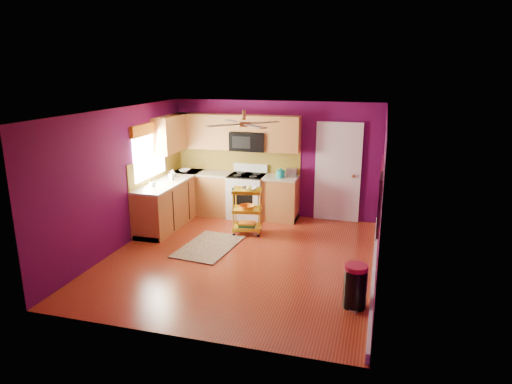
% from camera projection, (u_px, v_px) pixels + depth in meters
% --- Properties ---
extents(ground, '(5.00, 5.00, 0.00)m').
position_uv_depth(ground, '(241.00, 257.00, 7.87)').
color(ground, maroon).
rests_on(ground, ground).
extents(room_envelope, '(4.54, 5.04, 2.52)m').
position_uv_depth(room_envelope, '(242.00, 165.00, 7.44)').
color(room_envelope, '#510940').
rests_on(room_envelope, ground).
extents(lower_cabinets, '(2.81, 2.31, 0.94)m').
position_uv_depth(lower_cabinets, '(207.00, 199.00, 9.80)').
color(lower_cabinets, '#9B5E2A').
rests_on(lower_cabinets, ground).
extents(electric_range, '(0.76, 0.66, 1.13)m').
position_uv_depth(electric_range, '(247.00, 195.00, 9.91)').
color(electric_range, white).
rests_on(electric_range, ground).
extents(upper_cabinetry, '(2.80, 2.30, 1.26)m').
position_uv_depth(upper_cabinetry, '(216.00, 134.00, 9.74)').
color(upper_cabinetry, '#9B5E2A').
rests_on(upper_cabinetry, ground).
extents(left_window, '(0.08, 1.35, 1.08)m').
position_uv_depth(left_window, '(149.00, 143.00, 8.97)').
color(left_window, white).
rests_on(left_window, ground).
extents(panel_door, '(0.95, 0.11, 2.15)m').
position_uv_depth(panel_door, '(338.00, 173.00, 9.54)').
color(panel_door, white).
rests_on(panel_door, ground).
extents(right_wall_art, '(0.04, 2.74, 1.04)m').
position_uv_depth(right_wall_art, '(380.00, 191.00, 6.60)').
color(right_wall_art, black).
rests_on(right_wall_art, ground).
extents(ceiling_fan, '(1.01, 1.01, 0.26)m').
position_uv_depth(ceiling_fan, '(244.00, 123.00, 7.45)').
color(ceiling_fan, '#BF8C3F').
rests_on(ceiling_fan, ground).
extents(shag_rug, '(1.01, 1.50, 0.02)m').
position_uv_depth(shag_rug, '(209.00, 246.00, 8.32)').
color(shag_rug, black).
rests_on(shag_rug, ground).
extents(rolling_cart, '(0.60, 0.48, 0.98)m').
position_uv_depth(rolling_cart, '(247.00, 209.00, 8.87)').
color(rolling_cart, yellow).
rests_on(rolling_cart, ground).
extents(trash_can, '(0.42, 0.42, 0.61)m').
position_uv_depth(trash_can, '(355.00, 286.00, 6.18)').
color(trash_can, black).
rests_on(trash_can, ground).
extents(teal_kettle, '(0.18, 0.18, 0.21)m').
position_uv_depth(teal_kettle, '(281.00, 174.00, 9.52)').
color(teal_kettle, teal).
rests_on(teal_kettle, lower_cabinets).
extents(toaster, '(0.22, 0.15, 0.18)m').
position_uv_depth(toaster, '(292.00, 172.00, 9.64)').
color(toaster, beige).
rests_on(toaster, lower_cabinets).
extents(soap_bottle_a, '(0.09, 0.09, 0.20)m').
position_uv_depth(soap_bottle_a, '(171.00, 175.00, 9.33)').
color(soap_bottle_a, '#EA3F72').
rests_on(soap_bottle_a, lower_cabinets).
extents(soap_bottle_b, '(0.13, 0.13, 0.16)m').
position_uv_depth(soap_bottle_b, '(173.00, 173.00, 9.57)').
color(soap_bottle_b, white).
rests_on(soap_bottle_b, lower_cabinets).
extents(counter_dish, '(0.24, 0.24, 0.06)m').
position_uv_depth(counter_dish, '(185.00, 171.00, 10.07)').
color(counter_dish, white).
rests_on(counter_dish, lower_cabinets).
extents(counter_cup, '(0.13, 0.13, 0.10)m').
position_uv_depth(counter_cup, '(153.00, 184.00, 8.81)').
color(counter_cup, white).
rests_on(counter_cup, lower_cabinets).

